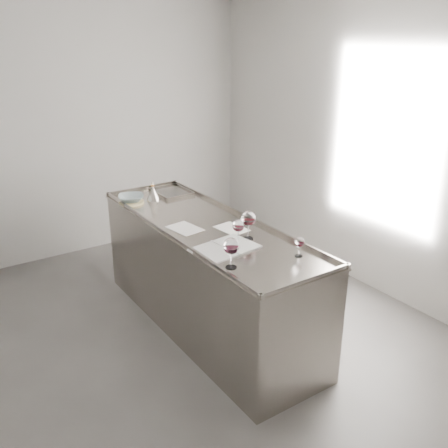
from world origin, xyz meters
TOP-DOWN VIEW (x-y plane):
  - room_shell at (0.00, 0.00)m, footprint 4.54×5.04m
  - counter at (0.50, 0.30)m, footprint 0.77×2.42m
  - wine_glass_left at (0.22, -0.45)m, footprint 0.11×0.11m
  - wine_glass_middle at (0.52, -0.12)m, footprint 0.09×0.09m
  - wine_glass_right at (0.61, -0.12)m, footprint 0.11×0.11m
  - wine_glass_small at (0.72, -0.57)m, footprint 0.07×0.07m
  - notebook at (0.36, -0.18)m, footprint 0.49×0.37m
  - loose_paper_top at (0.63, 0.12)m, footprint 0.21×0.28m
  - loose_paper_under at (0.32, 0.33)m, footprint 0.24×0.31m
  - trivet at (0.22, 1.16)m, footprint 0.29×0.29m
  - ceramic_bowl at (0.23, 1.16)m, footprint 0.30×0.30m
  - wine_funnel at (0.43, 1.12)m, footprint 0.13×0.13m

SIDE VIEW (x-z plane):
  - counter at x=0.50m, z-range -0.01..0.96m
  - loose_paper_top at x=0.63m, z-range 0.94..0.94m
  - loose_paper_under at x=0.32m, z-range 0.94..0.94m
  - notebook at x=0.36m, z-range 0.94..0.96m
  - trivet at x=0.22m, z-range 0.94..0.96m
  - ceramic_bowl at x=0.23m, z-range 0.96..1.02m
  - wine_funnel at x=0.43m, z-range 0.90..1.09m
  - wine_glass_small at x=0.72m, z-range 0.97..1.11m
  - wine_glass_middle at x=0.52m, z-range 0.98..1.15m
  - wine_glass_left at x=0.22m, z-range 0.98..1.20m
  - wine_glass_right at x=0.61m, z-range 0.99..1.21m
  - room_shell at x=0.00m, z-range -0.02..2.82m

